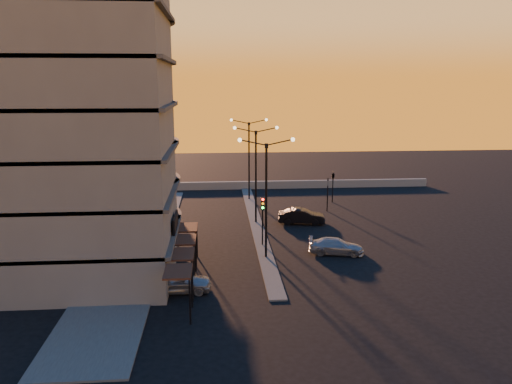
% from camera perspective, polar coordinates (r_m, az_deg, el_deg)
% --- Properties ---
extents(ground, '(120.00, 120.00, 0.00)m').
position_cam_1_polar(ground, '(39.69, 1.14, -7.55)').
color(ground, black).
rests_on(ground, ground).
extents(sidewalk_west, '(5.00, 40.00, 0.12)m').
position_cam_1_polar(sidewalk_west, '(43.79, -13.27, -5.86)').
color(sidewalk_west, '#4B4B49').
rests_on(sidewalk_west, ground).
extents(median, '(1.20, 36.00, 0.12)m').
position_cam_1_polar(median, '(49.15, -0.02, -3.50)').
color(median, '#4B4B49').
rests_on(median, ground).
extents(parapet, '(44.00, 0.50, 1.00)m').
position_cam_1_polar(parapet, '(64.70, 0.62, 0.81)').
color(parapet, gray).
rests_on(parapet, ground).
extents(building, '(14.35, 17.08, 25.00)m').
position_cam_1_polar(building, '(38.55, -20.26, 9.22)').
color(building, slate).
rests_on(building, ground).
extents(streetlamp_near, '(4.32, 0.32, 9.51)m').
position_cam_1_polar(streetlamp_near, '(38.14, 1.18, 0.37)').
color(streetlamp_near, black).
rests_on(streetlamp_near, ground).
extents(streetlamp_mid, '(4.32, 0.32, 9.51)m').
position_cam_1_polar(streetlamp_mid, '(47.92, -0.02, 2.88)').
color(streetlamp_mid, black).
rests_on(streetlamp_mid, ground).
extents(streetlamp_far, '(4.32, 0.32, 9.51)m').
position_cam_1_polar(streetlamp_far, '(57.78, -0.81, 4.53)').
color(streetlamp_far, black).
rests_on(streetlamp_far, ground).
extents(traffic_light_main, '(0.28, 0.44, 4.25)m').
position_cam_1_polar(traffic_light_main, '(41.55, 0.76, -2.45)').
color(traffic_light_main, black).
rests_on(traffic_light_main, ground).
extents(signal_east_a, '(0.13, 0.16, 3.60)m').
position_cam_1_polar(signal_east_a, '(53.71, 8.18, -0.18)').
color(signal_east_a, black).
rests_on(signal_east_a, ground).
extents(signal_east_b, '(0.42, 1.99, 3.60)m').
position_cam_1_polar(signal_east_b, '(57.63, 8.81, 1.85)').
color(signal_east_b, black).
rests_on(signal_east_b, ground).
extents(car_hatchback, '(4.54, 1.89, 1.54)m').
position_cam_1_polar(car_hatchback, '(33.76, -9.03, -10.01)').
color(car_hatchback, '#9A9CA1').
rests_on(car_hatchback, ground).
extents(car_sedan, '(4.71, 2.19, 1.49)m').
position_cam_1_polar(car_sedan, '(48.98, 5.23, -2.77)').
color(car_sedan, black).
rests_on(car_sedan, ground).
extents(car_wagon, '(4.68, 2.68, 1.28)m').
position_cam_1_polar(car_wagon, '(40.92, 9.16, -6.14)').
color(car_wagon, '#9A9CA1').
rests_on(car_wagon, ground).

